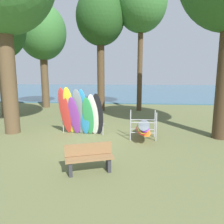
{
  "coord_description": "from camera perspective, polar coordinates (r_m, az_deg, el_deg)",
  "views": [
    {
      "loc": [
        2.1,
        -9.19,
        2.86
      ],
      "look_at": [
        1.16,
        0.7,
        1.1
      ],
      "focal_mm": 34.48,
      "sensor_mm": 36.0,
      "label": 1
    }
  ],
  "objects": [
    {
      "name": "ground_plane",
      "position": [
        9.85,
        -7.19,
        -6.91
      ],
      "size": [
        80.0,
        80.0,
        0.0
      ],
      "primitive_type": "plane",
      "color": "#60663D"
    },
    {
      "name": "lake_water",
      "position": [
        38.7,
        2.27,
        5.88
      ],
      "size": [
        80.0,
        36.0,
        0.1
      ],
      "primitive_type": "cube",
      "color": "#38607A",
      "rests_on": "ground"
    },
    {
      "name": "tree_mid_behind",
      "position": [
        17.82,
        7.78,
        26.68
      ],
      "size": [
        3.78,
        3.78,
        10.23
      ],
      "color": "#4C3823",
      "rests_on": "ground"
    },
    {
      "name": "tree_far_left_back",
      "position": [
        17.44,
        -3.09,
        23.47
      ],
      "size": [
        3.63,
        3.63,
        9.13
      ],
      "color": "#4C3823",
      "rests_on": "ground"
    },
    {
      "name": "tree_far_right_back",
      "position": [
        19.74,
        -17.99,
        19.21
      ],
      "size": [
        3.92,
        3.92,
        8.52
      ],
      "color": "brown",
      "rests_on": "ground"
    },
    {
      "name": "leaning_board_pile",
      "position": [
        10.11,
        -8.33,
        -0.41
      ],
      "size": [
        2.2,
        0.83,
        2.3
      ],
      "color": "red",
      "rests_on": "ground"
    },
    {
      "name": "board_storage_rack",
      "position": [
        9.68,
        8.31,
        -4.04
      ],
      "size": [
        1.15,
        2.13,
        1.25
      ],
      "color": "#9EA0A5",
      "rests_on": "ground"
    },
    {
      "name": "park_bench",
      "position": [
        6.46,
        -6.05,
        -11.9
      ],
      "size": [
        1.46,
        0.87,
        0.85
      ],
      "color": "#2D2D33",
      "rests_on": "ground"
    }
  ]
}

